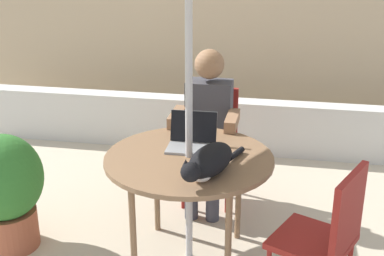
# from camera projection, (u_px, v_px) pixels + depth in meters

# --- Properties ---
(ground_plane) EXTENTS (14.00, 14.00, 0.00)m
(ground_plane) POSITION_uv_depth(u_px,v_px,m) (189.00, 256.00, 3.48)
(ground_plane) COLOR #BCAD93
(fence_back) EXTENTS (5.78, 0.08, 1.82)m
(fence_back) POSITION_uv_depth(u_px,v_px,m) (236.00, 43.00, 5.53)
(fence_back) COLOR tan
(fence_back) RESTS_ON ground
(planter_wall_low) EXTENTS (5.20, 0.20, 0.51)m
(planter_wall_low) POSITION_uv_depth(u_px,v_px,m) (225.00, 125.00, 5.08)
(planter_wall_low) COLOR beige
(planter_wall_low) RESTS_ON ground
(patio_table) EXTENTS (1.05, 1.05, 0.73)m
(patio_table) POSITION_uv_depth(u_px,v_px,m) (189.00, 165.00, 3.24)
(patio_table) COLOR brown
(patio_table) RESTS_ON ground
(chair_occupied) EXTENTS (0.40, 0.40, 0.89)m
(chair_occupied) POSITION_uv_depth(u_px,v_px,m) (210.00, 136.00, 4.10)
(chair_occupied) COLOR maroon
(chair_occupied) RESTS_ON ground
(chair_empty) EXTENTS (0.53, 0.53, 0.89)m
(chair_empty) POSITION_uv_depth(u_px,v_px,m) (328.00, 232.00, 2.80)
(chair_empty) COLOR maroon
(chair_empty) RESTS_ON ground
(person_seated) EXTENTS (0.48, 0.48, 1.23)m
(person_seated) POSITION_uv_depth(u_px,v_px,m) (208.00, 122.00, 3.90)
(person_seated) COLOR #3F3F47
(person_seated) RESTS_ON ground
(laptop) EXTENTS (0.30, 0.26, 0.21)m
(laptop) POSITION_uv_depth(u_px,v_px,m) (192.00, 137.00, 3.36)
(laptop) COLOR gray
(laptop) RESTS_ON patio_table
(cat) EXTENTS (0.32, 0.62, 0.17)m
(cat) POSITION_uv_depth(u_px,v_px,m) (209.00, 162.00, 2.94)
(cat) COLOR black
(cat) RESTS_ON patio_table
(potted_plant_near_fence) EXTENTS (0.52, 0.52, 0.81)m
(potted_plant_near_fence) POSITION_uv_depth(u_px,v_px,m) (4.00, 188.00, 3.44)
(potted_plant_near_fence) COLOR #9E5138
(potted_plant_near_fence) RESTS_ON ground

